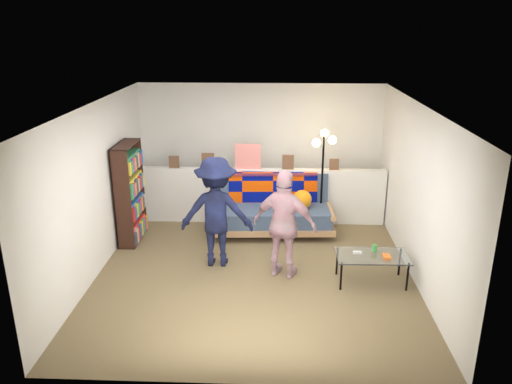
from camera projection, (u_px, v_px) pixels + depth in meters
ground at (255, 268)px, 7.38m from camera, size 5.00×5.00×0.00m
room_shell at (256, 150)px, 7.28m from camera, size 4.60×5.05×2.45m
half_wall_ledge at (259, 196)px, 8.92m from camera, size 4.45×0.15×1.00m
ledge_decor at (246, 159)px, 8.69m from camera, size 2.97×0.02×0.45m
futon_sofa at (274, 209)px, 8.54m from camera, size 2.06×1.07×0.86m
bookshelf at (130, 196)px, 8.11m from camera, size 0.27×0.82×1.63m
coffee_table at (373, 257)px, 6.85m from camera, size 1.00×0.56×0.51m
floor_lamp at (323, 160)px, 8.43m from camera, size 0.39×0.31×1.74m
person_left at (216, 212)px, 7.26m from camera, size 1.06×0.61×1.64m
person_right at (285, 225)px, 6.91m from camera, size 0.99×0.67×1.56m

